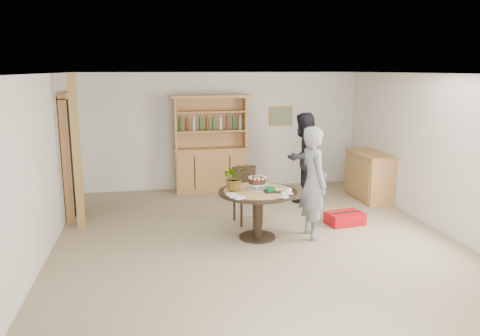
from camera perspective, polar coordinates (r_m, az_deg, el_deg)
name	(u,v)px	position (r m, az deg, el deg)	size (l,w,h in m)	color
ground	(258,243)	(7.14, 2.19, -9.09)	(7.00, 7.00, 0.00)	tan
room_shell	(259,128)	(6.72, 2.32, 4.92)	(6.04, 7.04, 2.52)	white
doorway	(70,154)	(8.73, -19.99, 1.64)	(0.13, 1.10, 2.18)	black
pine_post	(77,153)	(7.89, -19.29, 1.72)	(0.12, 0.12, 2.50)	tan
hutch	(211,159)	(9.98, -3.59, 1.12)	(1.62, 0.54, 2.04)	tan
sideboard	(369,176)	(9.71, 15.48, -0.90)	(0.54, 1.26, 0.94)	tan
dining_table	(258,200)	(7.15, 2.17, -3.94)	(1.20, 1.20, 0.76)	black
dining_chair	(246,191)	(7.95, 0.75, -2.81)	(0.48, 0.48, 0.95)	black
birthday_cake	(257,182)	(7.13, 2.10, -1.67)	(0.30, 0.30, 0.20)	white
flower_vase	(235,177)	(7.04, -0.67, -1.11)	(0.38, 0.33, 0.42)	#3F7233
gift_tray	(274,190)	(7.04, 4.11, -2.69)	(0.30, 0.20, 0.08)	black
coffee_cup_a	(288,191)	(6.94, 5.92, -2.83)	(0.15, 0.15, 0.09)	silver
coffee_cup_b	(284,195)	(6.75, 5.35, -3.28)	(0.15, 0.15, 0.08)	silver
napkins	(235,196)	(6.73, -0.64, -3.43)	(0.24, 0.33, 0.03)	white
teen_boy	(314,183)	(7.23, 8.95, -1.77)	(0.63, 0.41, 1.73)	gray
adult_person	(303,158)	(9.19, 7.66, 1.27)	(0.85, 0.66, 1.75)	black
red_suitcase	(345,218)	(8.11, 12.65, -6.00)	(0.66, 0.49, 0.21)	red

